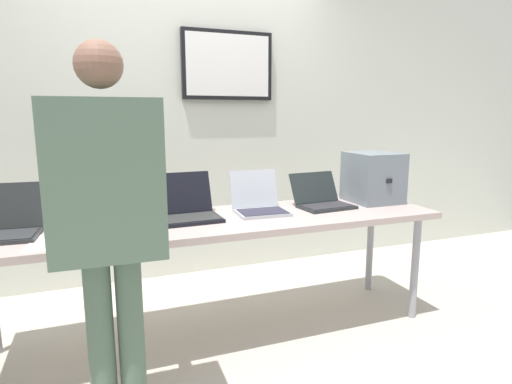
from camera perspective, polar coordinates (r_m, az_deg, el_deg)
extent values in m
cube|color=#BDB5A8|center=(2.83, -4.69, -18.89)|extent=(8.00, 8.00, 0.04)
cube|color=silver|center=(3.57, -10.12, 9.58)|extent=(8.00, 0.06, 2.65)
cube|color=black|center=(3.64, -3.88, 16.77)|extent=(0.77, 0.05, 0.56)
cube|color=white|center=(3.62, -3.81, 16.79)|extent=(0.71, 0.02, 0.50)
cube|color=#B69E99|center=(2.55, -4.93, -4.04)|extent=(2.77, 0.70, 0.04)
cylinder|color=#93949D|center=(3.06, 20.77, -9.57)|extent=(0.05, 0.05, 0.71)
cylinder|color=#93949D|center=(3.43, 15.22, -7.12)|extent=(0.05, 0.05, 0.71)
cube|color=slate|center=(3.12, 15.60, 1.94)|extent=(0.33, 0.35, 0.35)
cube|color=black|center=(2.98, 17.66, 1.44)|extent=(0.04, 0.01, 0.03)
cube|color=#242627|center=(2.49, -31.41, -5.25)|extent=(0.37, 0.28, 0.02)
cube|color=#242627|center=(2.61, -30.75, -1.61)|extent=(0.36, 0.12, 0.24)
cube|color=#31543B|center=(2.62, -30.73, -1.62)|extent=(0.33, 0.10, 0.21)
cube|color=#262027|center=(2.44, -20.35, -4.63)|extent=(0.33, 0.28, 0.02)
cube|color=#302D38|center=(2.42, -20.38, -4.43)|extent=(0.30, 0.22, 0.00)
cube|color=#262027|center=(2.55, -20.37, -0.89)|extent=(0.32, 0.07, 0.25)
cube|color=#31552D|center=(2.56, -20.37, -0.89)|extent=(0.29, 0.06, 0.22)
cube|color=black|center=(2.51, -9.00, -3.66)|extent=(0.37, 0.28, 0.02)
cube|color=#2C2E2D|center=(2.50, -8.94, -3.46)|extent=(0.34, 0.22, 0.00)
cube|color=black|center=(2.65, -10.00, -0.07)|extent=(0.36, 0.11, 0.25)
cube|color=white|center=(2.65, -10.01, -0.08)|extent=(0.34, 0.09, 0.22)
cube|color=#ADB3BC|center=(2.65, 0.80, -2.81)|extent=(0.33, 0.27, 0.02)
cube|color=#2A2939|center=(2.63, 0.89, -2.61)|extent=(0.30, 0.21, 0.00)
cube|color=#ADB3BC|center=(2.78, -0.31, 0.50)|extent=(0.32, 0.10, 0.24)
cube|color=#245F2F|center=(2.78, -0.33, 0.49)|extent=(0.29, 0.09, 0.21)
cube|color=#222829|center=(2.85, 9.58, -2.00)|extent=(0.37, 0.25, 0.02)
cube|color=#2B2A2E|center=(2.84, 9.72, -1.81)|extent=(0.34, 0.20, 0.00)
cube|color=#222829|center=(2.96, 7.86, 0.64)|extent=(0.36, 0.14, 0.20)
cube|color=silver|center=(2.96, 7.83, 0.62)|extent=(0.33, 0.12, 0.17)
cylinder|color=#526957|center=(2.00, -20.25, -19.15)|extent=(0.11, 0.11, 0.80)
cylinder|color=#526957|center=(2.00, -16.52, -18.93)|extent=(0.11, 0.11, 0.80)
cube|color=#526957|center=(1.77, -19.70, 1.63)|extent=(0.45, 0.27, 0.63)
sphere|color=#895F4C|center=(1.76, -20.60, 15.93)|extent=(0.18, 0.18, 0.18)
cylinder|color=#526957|center=(2.11, -23.74, -4.66)|extent=(0.08, 0.32, 0.07)
cylinder|color=#526957|center=(2.11, -14.77, -4.13)|extent=(0.08, 0.32, 0.07)
cube|color=white|center=(2.31, -25.90, -6.11)|extent=(0.25, 0.32, 0.00)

